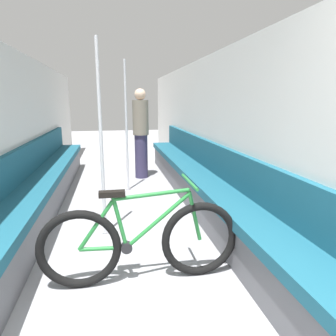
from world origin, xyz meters
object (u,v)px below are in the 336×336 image
Objects in this scene: bench_seat_row_right at (202,185)px; passenger_standing at (141,133)px; bicycle at (141,242)px; grab_pole_near at (101,144)px; bench_seat_row_left at (37,194)px; grab_pole_far at (126,129)px.

bench_seat_row_right is 3.70× the size of passenger_standing.
grab_pole_near is (-0.31, 1.00, 0.67)m from bicycle.
grab_pole_near is 2.55m from passenger_standing.
bench_seat_row_left is 2.18m from bench_seat_row_right.
passenger_standing is at bearing 68.89° from grab_pole_far.
passenger_standing reaches higher than bench_seat_row_left.
grab_pole_near reaches higher than bench_seat_row_right.
passenger_standing is (0.31, 0.80, -0.15)m from grab_pole_far.
passenger_standing is (-0.67, 1.79, 0.56)m from bench_seat_row_right.
bicycle is (-1.01, -1.66, 0.04)m from bench_seat_row_right.
bench_seat_row_right is at bearing 26.54° from grab_pole_near.
passenger_standing is at bearing 74.98° from grab_pole_near.
grab_pole_far is 0.87m from passenger_standing.
bench_seat_row_right is at bearing -45.49° from grab_pole_far.
passenger_standing reaches higher than bicycle.
bench_seat_row_left is 1.71m from grab_pole_far.
grab_pole_near is 1.69m from grab_pole_far.
grab_pole_near is 1.00× the size of grab_pole_far.
grab_pole_near reaches higher than bicycle.
bench_seat_row_left is 3.70× the size of passenger_standing.
bench_seat_row_right reaches higher than bicycle.
grab_pole_far is at bearing 89.31° from bicycle.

